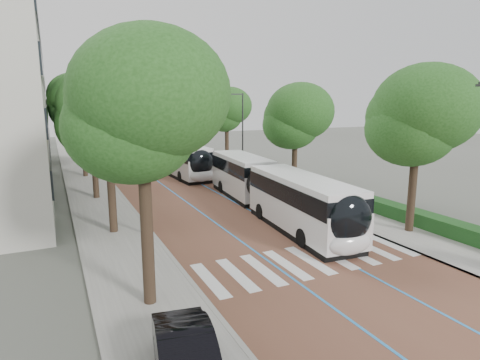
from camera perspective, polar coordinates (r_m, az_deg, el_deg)
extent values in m
plane|color=#51544C|center=(18.57, 11.12, -12.32)|extent=(160.00, 160.00, 0.00)
cube|color=brown|center=(55.08, -14.28, 3.11)|extent=(11.00, 140.00, 0.02)
cube|color=gray|center=(54.18, -22.09, 2.57)|extent=(4.00, 140.00, 0.12)
cube|color=gray|center=(56.96, -6.86, 3.68)|extent=(4.00, 140.00, 0.12)
cube|color=gray|center=(54.31, -20.09, 2.72)|extent=(0.20, 140.00, 0.14)
cube|color=gray|center=(56.39, -8.69, 3.56)|extent=(0.20, 140.00, 0.14)
cube|color=silver|center=(17.23, -4.35, -13.96)|extent=(0.55, 3.60, 0.01)
cube|color=silver|center=(17.67, -0.46, -13.26)|extent=(0.55, 3.60, 0.01)
cube|color=silver|center=(18.18, 3.20, -12.55)|extent=(0.55, 3.60, 0.01)
cube|color=silver|center=(18.76, 6.64, -11.84)|extent=(0.55, 3.60, 0.01)
cube|color=silver|center=(19.41, 9.83, -11.13)|extent=(0.55, 3.60, 0.01)
cube|color=silver|center=(20.11, 12.80, -10.44)|extent=(0.55, 3.60, 0.01)
cube|color=silver|center=(20.87, 15.55, -9.77)|extent=(0.55, 3.60, 0.01)
cube|color=silver|center=(21.67, 18.09, -9.13)|extent=(0.55, 3.60, 0.01)
cube|color=silver|center=(22.51, 20.44, -8.53)|extent=(0.55, 3.60, 0.01)
cube|color=#2981CD|center=(54.80, -15.93, 3.00)|extent=(0.12, 126.00, 0.01)
cube|color=#2981CD|center=(55.40, -12.66, 3.24)|extent=(0.12, 126.00, 0.01)
cube|color=black|center=(41.84, -25.40, 4.09)|extent=(0.12, 38.00, 1.60)
cube|color=black|center=(41.63, -25.77, 8.46)|extent=(0.12, 38.00, 1.60)
cube|color=black|center=(41.67, -26.14, 12.85)|extent=(0.12, 38.00, 1.60)
cube|color=black|center=(41.93, -26.50, 16.93)|extent=(0.12, 38.00, 1.60)
cube|color=#19481B|center=(24.65, 28.60, -6.30)|extent=(1.20, 14.00, 0.80)
cylinder|color=#323134|center=(39.64, 0.38, 6.46)|extent=(0.14, 0.14, 8.00)
cube|color=#323134|center=(39.17, -0.69, 12.11)|extent=(1.70, 0.12, 0.12)
cube|color=#323134|center=(38.89, -1.65, 12.00)|extent=(0.50, 0.20, 0.10)
cylinder|color=#323134|center=(22.25, -14.14, 2.50)|extent=(0.14, 0.14, 8.00)
cylinder|color=black|center=(14.72, -13.03, -8.41)|extent=(0.44, 0.44, 4.93)
ellipsoid|color=#1D4716|center=(13.91, -13.85, 9.30)|extent=(5.30, 5.30, 4.51)
cylinder|color=black|center=(23.33, -17.79, -1.78)|extent=(0.44, 0.44, 4.66)
ellipsoid|color=#1D4716|center=(22.80, -18.42, 8.66)|extent=(5.45, 5.45, 4.63)
cylinder|color=black|center=(32.13, -19.97, 1.53)|extent=(0.44, 0.44, 4.70)
ellipsoid|color=#1D4716|center=(31.75, -20.48, 9.16)|extent=(5.33, 5.33, 4.53)
cylinder|color=black|center=(41.99, -21.32, 3.70)|extent=(0.44, 0.44, 4.95)
ellipsoid|color=#1D4716|center=(41.71, -21.75, 9.84)|extent=(5.98, 5.98, 5.08)
cylinder|color=black|center=(53.89, -22.29, 5.28)|extent=(0.44, 0.44, 5.29)
ellipsoid|color=#1D4716|center=(53.69, -22.67, 10.39)|extent=(6.48, 6.48, 5.51)
cylinder|color=black|center=(68.86, -22.99, 5.95)|extent=(0.44, 0.44, 4.43)
ellipsoid|color=#1D4716|center=(68.68, -23.25, 9.29)|extent=(6.10, 6.10, 5.18)
cylinder|color=black|center=(24.36, 23.25, -1.81)|extent=(0.44, 0.44, 4.51)
ellipsoid|color=#1D4716|center=(23.85, 24.00, 7.85)|extent=(5.66, 5.66, 4.81)
cylinder|color=black|center=(33.37, 7.73, 2.01)|extent=(0.44, 0.44, 4.22)
ellipsoid|color=#1D4716|center=(32.99, 7.91, 8.61)|extent=(5.45, 5.45, 4.63)
cylinder|color=black|center=(45.63, -1.87, 4.66)|extent=(0.44, 0.44, 4.44)
ellipsoid|color=#1D4716|center=(45.35, -1.90, 9.74)|extent=(4.94, 4.94, 4.20)
cylinder|color=black|center=(60.57, -7.94, 6.24)|extent=(0.44, 0.44, 4.64)
ellipsoid|color=#1D4716|center=(60.37, -8.04, 10.23)|extent=(4.88, 4.88, 4.14)
cylinder|color=black|center=(27.38, 3.49, -0.61)|extent=(2.37, 1.09, 2.30)
cube|color=silver|center=(23.03, 8.67, -4.27)|extent=(3.27, 9.54, 1.82)
cube|color=black|center=(22.76, 8.75, -1.50)|extent=(3.30, 9.35, 0.97)
cube|color=white|center=(22.63, 8.80, 0.08)|extent=(3.21, 9.35, 0.31)
cube|color=black|center=(23.34, 8.59, -6.85)|extent=(3.19, 9.16, 0.35)
cube|color=silver|center=(31.40, 0.29, -0.03)|extent=(3.14, 7.92, 1.82)
cube|color=black|center=(31.20, 0.29, 2.02)|extent=(3.16, 7.77, 0.97)
cube|color=white|center=(31.10, 0.29, 3.19)|extent=(3.07, 7.76, 0.31)
cube|color=black|center=(31.62, 0.28, -1.96)|extent=(3.06, 7.61, 0.35)
ellipsoid|color=black|center=(19.17, 15.34, -5.40)|extent=(2.43, 1.29, 2.28)
ellipsoid|color=silver|center=(19.47, 15.25, -8.65)|extent=(2.43, 1.19, 1.14)
cylinder|color=black|center=(20.83, 8.93, -8.14)|extent=(0.38, 1.02, 1.00)
cylinder|color=black|center=(21.98, 14.12, -7.31)|extent=(0.38, 1.02, 1.00)
cylinder|color=black|center=(32.73, -2.60, -0.95)|extent=(0.38, 1.02, 1.00)
cylinder|color=black|center=(33.47, 1.08, -0.67)|extent=(0.38, 1.02, 1.00)
cylinder|color=black|center=(25.41, 3.00, -4.48)|extent=(0.38, 1.02, 1.00)
cylinder|color=black|center=(26.36, 7.52, -3.99)|extent=(0.38, 1.02, 1.00)
cube|color=silver|center=(41.18, -8.70, 2.50)|extent=(3.15, 12.12, 1.82)
cube|color=black|center=(41.03, -8.75, 4.07)|extent=(3.17, 11.88, 0.97)
cube|color=white|center=(40.96, -8.77, 4.96)|extent=(3.08, 11.88, 0.31)
cube|color=black|center=(41.36, -8.66, 1.01)|extent=(3.07, 11.64, 0.35)
ellipsoid|color=black|center=(35.68, -5.55, 2.47)|extent=(2.41, 1.23, 2.28)
ellipsoid|color=silver|center=(35.82, -5.48, 0.65)|extent=(2.40, 1.13, 1.14)
cylinder|color=black|center=(37.59, -8.43, 0.51)|extent=(0.35, 1.01, 1.00)
cylinder|color=black|center=(38.40, -5.26, 0.81)|extent=(0.35, 1.01, 1.00)
cylinder|color=black|center=(44.52, -11.70, 2.04)|extent=(0.35, 1.01, 1.00)
cylinder|color=black|center=(45.21, -8.96, 2.27)|extent=(0.35, 1.01, 1.00)
cube|color=silver|center=(53.07, -11.89, 4.29)|extent=(2.76, 12.05, 1.82)
cube|color=black|center=(52.96, -11.93, 5.51)|extent=(2.79, 11.81, 0.97)
cube|color=white|center=(52.90, -11.96, 6.21)|extent=(2.70, 11.81, 0.31)
cube|color=black|center=(53.21, -11.84, 3.13)|extent=(2.70, 11.57, 0.35)
ellipsoid|color=black|center=(47.39, -10.11, 4.47)|extent=(2.37, 1.15, 2.28)
ellipsoid|color=silver|center=(47.48, -10.04, 3.10)|extent=(2.37, 1.05, 1.14)
cylinder|color=black|center=(49.43, -12.05, 2.91)|extent=(0.32, 1.01, 1.00)
cylinder|color=black|center=(50.03, -9.54, 3.09)|extent=(0.32, 1.01, 1.00)
cylinder|color=black|center=(56.57, -13.95, 3.83)|extent=(0.32, 1.01, 1.00)
cylinder|color=black|center=(57.10, -11.73, 3.99)|extent=(0.32, 1.01, 1.00)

